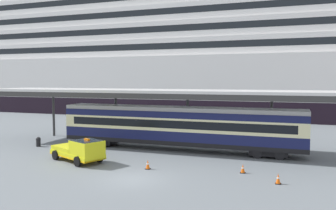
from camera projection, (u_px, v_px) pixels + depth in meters
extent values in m
plane|color=slate|center=(132.00, 179.00, 23.33)|extent=(400.00, 400.00, 0.00)
cube|color=black|center=(203.00, 105.00, 69.47)|extent=(149.97, 23.47, 3.22)
cube|color=white|center=(203.00, 78.00, 69.08)|extent=(149.97, 23.47, 7.52)
cube|color=white|center=(204.00, 51.00, 68.70)|extent=(137.98, 21.60, 3.04)
cube|color=black|center=(188.00, 45.00, 58.58)|extent=(131.98, 0.12, 1.09)
cube|color=white|center=(204.00, 36.00, 68.48)|extent=(132.46, 20.73, 3.04)
cube|color=black|center=(189.00, 27.00, 58.77)|extent=(126.70, 0.12, 1.09)
cube|color=white|center=(204.00, 20.00, 68.25)|extent=(126.94, 19.87, 3.04)
cube|color=black|center=(190.00, 10.00, 58.95)|extent=(121.42, 0.12, 1.09)
cube|color=white|center=(204.00, 4.00, 68.03)|extent=(121.42, 19.00, 3.04)
cube|color=silver|center=(180.00, 91.00, 33.12)|extent=(41.30, 6.04, 0.25)
cube|color=#323232|center=(170.00, 97.00, 30.40)|extent=(41.30, 0.20, 0.50)
cylinder|color=#323232|center=(54.00, 113.00, 41.29)|extent=(0.28, 0.28, 5.43)
cylinder|color=#323232|center=(116.00, 115.00, 38.54)|extent=(0.28, 0.28, 5.43)
cylinder|color=#323232|center=(188.00, 118.00, 35.79)|extent=(0.28, 0.28, 5.43)
cylinder|color=#323232|center=(271.00, 121.00, 33.04)|extent=(0.28, 0.28, 5.43)
cube|color=black|center=(178.00, 141.00, 32.99)|extent=(23.00, 2.80, 0.40)
cube|color=#141947|center=(178.00, 134.00, 32.95)|extent=(23.00, 2.80, 0.90)
cube|color=beige|center=(178.00, 123.00, 32.87)|extent=(23.00, 2.80, 1.20)
cube|color=black|center=(174.00, 125.00, 31.58)|extent=(21.16, 0.08, 0.72)
cube|color=#141947|center=(178.00, 114.00, 32.80)|extent=(23.00, 2.80, 0.60)
cube|color=#A1A1A1|center=(178.00, 109.00, 32.77)|extent=(23.00, 2.69, 0.36)
cube|color=black|center=(101.00, 140.00, 35.78)|extent=(3.20, 2.35, 0.50)
cylinder|color=black|center=(88.00, 142.00, 34.98)|extent=(0.84, 0.12, 0.84)
cylinder|color=black|center=(103.00, 143.00, 34.38)|extent=(0.84, 0.12, 0.84)
cube|color=black|center=(269.00, 151.00, 30.27)|extent=(3.20, 2.35, 0.50)
cylinder|color=black|center=(257.00, 154.00, 29.46)|extent=(0.84, 0.12, 0.84)
cylinder|color=black|center=(279.00, 155.00, 28.86)|extent=(0.84, 0.12, 0.84)
cube|color=yellow|center=(77.00, 154.00, 28.58)|extent=(5.57, 3.92, 0.36)
cube|color=#F2B20C|center=(77.00, 156.00, 28.59)|extent=(5.57, 3.94, 0.12)
cube|color=yellow|center=(87.00, 148.00, 27.53)|extent=(2.87, 2.68, 1.10)
cube|color=#19232D|center=(87.00, 143.00, 27.51)|extent=(2.64, 2.52, 0.44)
cube|color=orange|center=(87.00, 140.00, 27.49)|extent=(0.59, 0.41, 0.16)
cube|color=yellow|center=(70.00, 148.00, 29.26)|extent=(3.44, 2.93, 0.36)
cylinder|color=black|center=(99.00, 157.00, 28.18)|extent=(0.83, 0.55, 0.80)
cylinder|color=black|center=(78.00, 162.00, 26.73)|extent=(0.83, 0.55, 0.80)
cylinder|color=black|center=(77.00, 151.00, 30.46)|extent=(0.83, 0.55, 0.80)
cylinder|color=black|center=(56.00, 155.00, 29.00)|extent=(0.83, 0.55, 0.80)
cube|color=black|center=(278.00, 184.00, 22.33)|extent=(0.36, 0.36, 0.04)
cone|color=#EA590F|center=(278.00, 178.00, 22.30)|extent=(0.30, 0.30, 0.64)
cylinder|color=white|center=(278.00, 178.00, 22.30)|extent=(0.17, 0.17, 0.09)
cube|color=black|center=(243.00, 173.00, 24.94)|extent=(0.36, 0.36, 0.04)
cone|color=#EA590F|center=(243.00, 168.00, 24.92)|extent=(0.30, 0.30, 0.60)
cylinder|color=white|center=(243.00, 168.00, 24.92)|extent=(0.17, 0.17, 0.08)
cube|color=black|center=(148.00, 169.00, 26.03)|extent=(0.36, 0.36, 0.04)
cone|color=#EA590F|center=(148.00, 164.00, 26.00)|extent=(0.30, 0.30, 0.66)
cylinder|color=white|center=(148.00, 164.00, 26.00)|extent=(0.17, 0.17, 0.09)
cylinder|color=black|center=(38.00, 143.00, 34.81)|extent=(0.44, 0.44, 0.70)
sphere|color=black|center=(38.00, 139.00, 34.78)|extent=(0.48, 0.48, 0.48)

